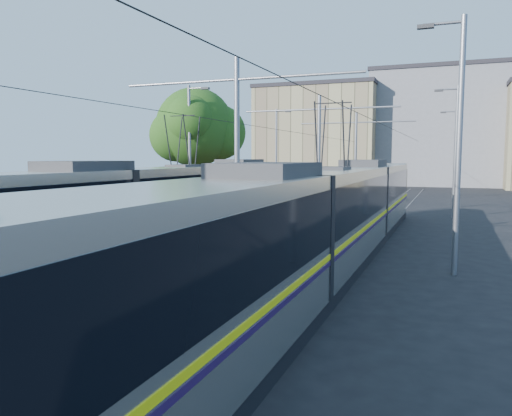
% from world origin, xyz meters
% --- Properties ---
extents(ground, '(160.00, 160.00, 0.00)m').
position_xyz_m(ground, '(0.00, 0.00, 0.00)').
color(ground, black).
rests_on(ground, ground).
extents(platform, '(4.00, 50.00, 0.30)m').
position_xyz_m(platform, '(0.00, 17.00, 0.15)').
color(platform, gray).
rests_on(platform, ground).
extents(tactile_strip_left, '(0.70, 50.00, 0.01)m').
position_xyz_m(tactile_strip_left, '(-1.45, 17.00, 0.30)').
color(tactile_strip_left, gray).
rests_on(tactile_strip_left, platform).
extents(tactile_strip_right, '(0.70, 50.00, 0.01)m').
position_xyz_m(tactile_strip_right, '(1.45, 17.00, 0.30)').
color(tactile_strip_right, gray).
rests_on(tactile_strip_right, platform).
extents(rails, '(8.71, 70.00, 0.03)m').
position_xyz_m(rails, '(0.00, 17.00, 0.02)').
color(rails, gray).
rests_on(rails, ground).
extents(tram_left, '(2.43, 31.36, 5.50)m').
position_xyz_m(tram_left, '(-3.60, 10.36, 1.71)').
color(tram_left, black).
rests_on(tram_left, ground).
extents(tram_right, '(2.43, 31.55, 5.50)m').
position_xyz_m(tram_right, '(3.60, 7.73, 1.86)').
color(tram_right, black).
rests_on(tram_right, ground).
extents(catenary, '(9.20, 70.00, 7.00)m').
position_xyz_m(catenary, '(0.00, 14.15, 4.52)').
color(catenary, gray).
rests_on(catenary, platform).
extents(street_lamps, '(15.18, 38.22, 8.00)m').
position_xyz_m(street_lamps, '(-0.00, 21.00, 4.18)').
color(street_lamps, gray).
rests_on(street_lamps, ground).
extents(shelter, '(0.59, 0.95, 2.09)m').
position_xyz_m(shelter, '(0.46, 12.63, 1.40)').
color(shelter, black).
rests_on(shelter, platform).
extents(tree, '(5.67, 5.24, 8.23)m').
position_xyz_m(tree, '(-8.11, 20.69, 5.57)').
color(tree, '#382314').
rests_on(tree, ground).
extents(building_left, '(16.32, 12.24, 13.42)m').
position_xyz_m(building_left, '(-10.00, 60.00, 6.72)').
color(building_left, tan).
rests_on(building_left, ground).
extents(building_centre, '(18.36, 14.28, 15.22)m').
position_xyz_m(building_centre, '(6.00, 64.00, 7.62)').
color(building_centre, gray).
rests_on(building_centre, ground).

